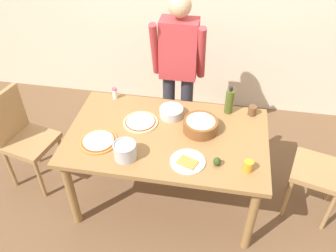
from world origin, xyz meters
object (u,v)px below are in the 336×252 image
Objects in this scene: pizza_raw_on_board at (140,122)px; plate_with_slice at (188,162)px; cup_orange at (248,166)px; chair_wooden_right at (330,168)px; popcorn_bowl at (201,124)px; avocado at (217,162)px; cup_small_brown at (252,110)px; salt_shaker at (115,93)px; dining_table at (167,143)px; chair_wooden_left at (22,135)px; steel_pot at (125,151)px; pizza_cooked_on_tray at (98,141)px; person_cook at (178,67)px; mixing_bowl_steel at (171,112)px; olive_oil_bottle at (229,101)px.

plate_with_slice is at bearing -40.87° from pizza_raw_on_board.
chair_wooden_right is at bearing 27.20° from cup_orange.
popcorn_bowl is 0.40m from avocado.
cup_small_brown is 0.80× the size of salt_shaker.
chair_wooden_right is at bearing 3.23° from dining_table.
plate_with_slice is at bearing -11.12° from chair_wooden_left.
cup_orange is (0.89, 0.02, -0.02)m from steel_pot.
avocado is at bearing -5.47° from pizza_cooked_on_tray.
person_cook is 0.64m from salt_shaker.
salt_shaker is at bearing 135.04° from pizza_raw_on_board.
mixing_bowl_steel is at bearing 150.97° from popcorn_bowl.
dining_table is 0.31m from popcorn_bowl.
chair_wooden_left reaches higher than avocado.
chair_wooden_right is at bearing 20.59° from avocado.
plate_with_slice is (0.45, -0.39, -0.00)m from pizza_raw_on_board.
salt_shaker is 1.51× the size of avocado.
chair_wooden_right is (2.64, 0.05, 0.00)m from chair_wooden_left.
pizza_raw_on_board is at bearing 178.88° from popcorn_bowl.
chair_wooden_right reaches higher than popcorn_bowl.
avocado reaches higher than pizza_cooked_on_tray.
salt_shaker is at bearing 27.16° from chair_wooden_left.
cup_orange is (-0.68, -0.35, 0.26)m from chair_wooden_right.
chair_wooden_right reaches higher than dining_table.
person_cook is at bearing 77.60° from steel_pot.
olive_oil_bottle reaches higher than popcorn_bowl.
pizza_raw_on_board is at bearing -108.61° from person_cook.
pizza_raw_on_board is 0.28m from mixing_bowl_steel.
olive_oil_bottle reaches higher than pizza_cooked_on_tray.
pizza_cooked_on_tray reaches higher than dining_table.
pizza_cooked_on_tray is 1.13m from olive_oil_bottle.
popcorn_bowl reaches higher than cup_small_brown.
pizza_raw_on_board is at bearing 47.03° from pizza_cooked_on_tray.
avocado is (0.21, 0.01, 0.03)m from plate_with_slice.
steel_pot reaches higher than pizza_cooked_on_tray.
mixing_bowl_steel is at bearing -163.45° from olive_oil_bottle.
pizza_raw_on_board is 0.59m from plate_with_slice.
olive_oil_bottle is at bearing 104.19° from cup_orange.
chair_wooden_right is at bearing 7.82° from pizza_cooked_on_tray.
chair_wooden_left is 3.65× the size of plate_with_slice.
steel_pot is at bearing -26.08° from pizza_cooked_on_tray.
person_cook is 6.23× the size of plate_with_slice.
plate_with_slice is 1.50× the size of steel_pot.
steel_pot is 2.48× the size of avocado.
pizza_cooked_on_tray is 0.29m from steel_pot.
cup_small_brown is at bearing 87.05° from cup_orange.
steel_pot is (-0.23, -1.06, -0.11)m from person_cook.
pizza_raw_on_board is 0.44m from salt_shaker.
chair_wooden_right is at bearing -1.42° from popcorn_bowl.
chair_wooden_left is at bearing -177.19° from popcorn_bowl.
person_cook reaches higher than avocado.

